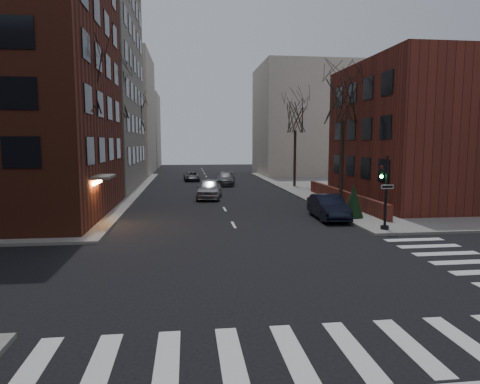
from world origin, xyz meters
name	(u,v)px	position (x,y,z in m)	size (l,w,h in m)	color
ground	(274,297)	(0.00, 0.00, 0.00)	(160.00, 160.00, 0.00)	black
sidewalk_far_right	(479,186)	(29.00, 30.00, 0.07)	(44.00, 44.00, 0.15)	gray
building_left_tan	(44,52)	(-17.00, 34.00, 14.00)	(18.00, 18.00, 28.00)	gray
building_right_brick	(432,134)	(16.50, 19.00, 5.50)	(12.00, 14.00, 11.00)	maroon
low_wall_right	(342,197)	(9.30, 19.00, 0.65)	(0.35, 16.00, 1.00)	maroon
building_distant_la	(105,115)	(-15.00, 55.00, 9.00)	(14.00, 16.00, 18.00)	beige
building_distant_ra	(306,121)	(15.00, 50.00, 8.00)	(14.00, 14.00, 16.00)	beige
building_distant_lb	(133,131)	(-13.00, 72.00, 7.00)	(10.00, 12.00, 14.00)	beige
traffic_signal	(385,197)	(7.94, 8.99, 1.91)	(0.76, 0.44, 4.00)	black
tree_left_a	(82,81)	(-8.80, 14.00, 8.47)	(4.18, 4.18, 10.26)	#2D231C
tree_left_b	(115,95)	(-8.80, 26.00, 8.91)	(4.40, 4.40, 10.80)	#2D231C
tree_left_c	(135,115)	(-8.80, 40.00, 8.03)	(3.96, 3.96, 9.72)	#2D231C
tree_right_a	(343,99)	(8.80, 18.00, 8.03)	(3.96, 3.96, 9.72)	#2D231C
tree_right_b	(295,116)	(8.80, 32.00, 7.59)	(3.74, 3.74, 9.18)	#2D231C
streetlamp_near	(117,150)	(-8.20, 22.00, 4.24)	(0.36, 0.36, 6.28)	black
streetlamp_far	(143,147)	(-8.20, 42.00, 4.24)	(0.36, 0.36, 6.28)	black
parked_sedan	(328,207)	(6.20, 13.16, 0.78)	(1.64, 4.72, 1.55)	black
car_lane_silver	(209,189)	(-0.80, 24.09, 0.85)	(2.02, 5.02, 1.71)	#A6A5AB
car_lane_gray	(226,179)	(1.62, 35.27, 0.73)	(2.05, 5.04, 1.46)	#46474C
car_lane_far	(192,177)	(-2.14, 41.14, 0.56)	(1.86, 4.03, 1.12)	#434448
sandwich_board	(344,210)	(7.30, 13.29, 0.55)	(0.36, 0.50, 0.81)	white
evergreen_shrub	(353,201)	(7.70, 12.77, 1.20)	(1.26, 1.26, 2.10)	black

